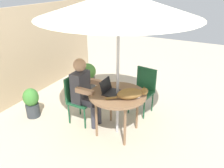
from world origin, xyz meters
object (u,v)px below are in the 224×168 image
chair_occupied (77,96)px  chair_empty (144,87)px  person_seated (84,89)px  cat (132,94)px  patio_table (118,98)px  patio_umbrella (119,4)px  potted_plant_near_fence (32,102)px  laptop (109,89)px  potted_plant_by_chair (88,76)px

chair_occupied → chair_empty: bearing=-46.9°
person_seated → cat: 0.91m
patio_table → chair_occupied: 0.81m
patio_umbrella → patio_table: bearing=0.0°
patio_table → potted_plant_near_fence: (-0.30, 1.64, -0.36)m
patio_table → patio_umbrella: size_ratio=0.41×
chair_empty → laptop: size_ratio=2.90×
patio_umbrella → chair_empty: 1.81m
cat → potted_plant_near_fence: 1.99m
chair_empty → potted_plant_near_fence: 2.14m
patio_table → chair_occupied: size_ratio=1.06×
patio_umbrella → chair_occupied: size_ratio=2.60×
patio_umbrella → potted_plant_near_fence: size_ratio=3.91×
chair_empty → potted_plant_near_fence: (-1.17, 1.78, -0.20)m
cat → patio_umbrella: bearing=80.0°
person_seated → cat: size_ratio=2.20×
patio_table → laptop: size_ratio=3.07×
chair_occupied → person_seated: person_seated is taller
person_seated → potted_plant_by_chair: size_ratio=1.83×
chair_occupied → laptop: size_ratio=2.90×
laptop → potted_plant_near_fence: (-0.27, 1.50, -0.49)m
patio_table → laptop: bearing=98.3°
potted_plant_near_fence → patio_table: bearing=-79.8°
chair_occupied → potted_plant_near_fence: bearing=109.3°
chair_empty → cat: bearing=-172.3°
patio_umbrella → chair_occupied: (0.00, 0.80, -1.58)m
potted_plant_by_chair → chair_occupied: bearing=-155.3°
potted_plant_near_fence → potted_plant_by_chair: 1.45m
patio_table → chair_empty: size_ratio=1.06×
chair_empty → laptop: bearing=162.5°
patio_umbrella → chair_occupied: patio_umbrella is taller
patio_umbrella → potted_plant_near_fence: patio_umbrella is taller
potted_plant_near_fence → potted_plant_by_chair: size_ratio=0.87×
person_seated → cat: bearing=-92.9°
cat → potted_plant_near_fence: (-0.25, 1.90, -0.51)m
chair_occupied → cat: cat is taller
patio_table → person_seated: person_seated is taller
patio_umbrella → potted_plant_near_fence: (-0.30, 1.64, -1.78)m
cat → chair_occupied: bearing=87.5°
patio_table → potted_plant_by_chair: (1.12, 1.31, -0.31)m
chair_occupied → chair_empty: same height
chair_empty → chair_occupied: bearing=133.1°
chair_empty → cat: size_ratio=1.58×
patio_umbrella → potted_plant_by_chair: patio_umbrella is taller
patio_umbrella → potted_plant_by_chair: bearing=49.6°
patio_umbrella → chair_empty: size_ratio=2.60×
potted_plant_by_chair → patio_table: bearing=-130.4°
patio_table → potted_plant_by_chair: 1.75m
patio_table → person_seated: 0.64m
person_seated → patio_umbrella: bearing=-90.0°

